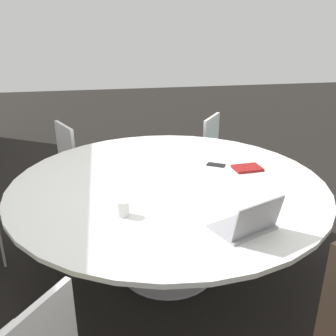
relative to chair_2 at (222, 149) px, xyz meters
name	(u,v)px	position (x,y,z in m)	size (l,w,h in m)	color
ground_plane	(168,268)	(-1.23, 0.80, -0.52)	(16.00, 16.00, 0.00)	black
conference_table	(168,194)	(-1.23, 0.80, 0.12)	(2.22, 2.22, 0.75)	#B7B7BC
chair_2	(222,149)	(0.00, 0.00, 0.00)	(0.60, 0.60, 0.86)	white
chair_3	(79,156)	(0.07, 1.50, 0.00)	(0.58, 0.57, 0.86)	white
laptop	(249,223)	(-1.97, 0.49, 0.28)	(0.35, 0.39, 0.21)	#99999E
spiral_notebook	(247,168)	(-1.11, 0.17, 0.24)	(0.17, 0.22, 0.02)	maroon
coffee_cup	(123,208)	(-1.67, 1.15, 0.28)	(0.08, 0.08, 0.09)	white
cell_phone	(216,165)	(-0.99, 0.38, 0.23)	(0.13, 0.16, 0.01)	black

